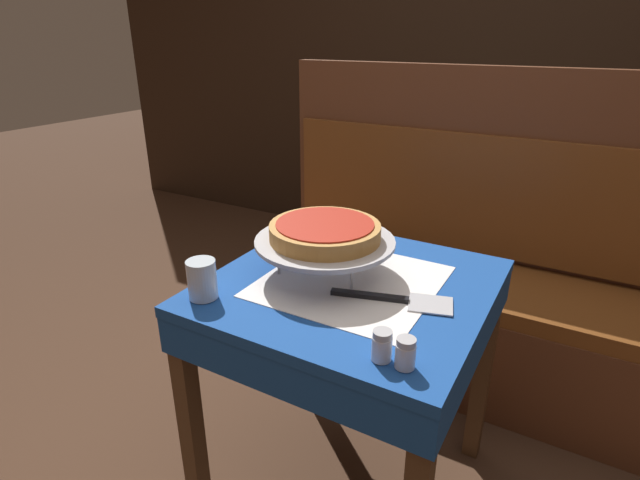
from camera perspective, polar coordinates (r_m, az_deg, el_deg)
ground_plane at (r=1.79m, az=2.94°, el=-25.70°), size 14.00×14.00×0.00m
dining_table_front at (r=1.38m, az=3.46°, el=-8.22°), size 0.71×0.71×0.72m
dining_table_rear at (r=2.72m, az=16.30°, el=6.38°), size 0.78×0.78×0.72m
booth_bench at (r=2.12m, az=16.07°, el=-5.95°), size 1.72×0.48×1.22m
back_wall_panel at (r=3.12m, az=21.37°, el=18.83°), size 6.00×0.04×2.40m
pizza_pan_stand at (r=1.33m, az=0.64°, el=-0.24°), size 0.37×0.37×0.10m
deep_dish_pizza at (r=1.32m, az=0.65°, el=1.08°), size 0.29×0.29×0.05m
pizza_server at (r=1.25m, az=8.72°, el=-6.73°), size 0.30×0.14×0.01m
water_glass_near at (r=1.27m, az=-13.33°, el=-4.39°), size 0.07×0.07×0.10m
salt_shaker at (r=1.03m, az=7.09°, el=-11.88°), size 0.04×0.04×0.07m
pepper_shaker at (r=1.02m, az=9.74°, el=-12.63°), size 0.04×0.04×0.07m
condiment_caddy at (r=2.72m, az=17.87°, el=9.39°), size 0.13×0.13×0.15m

